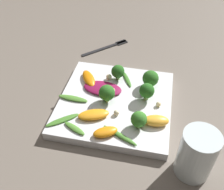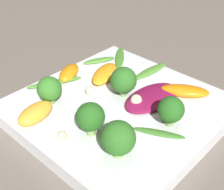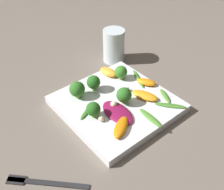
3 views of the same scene
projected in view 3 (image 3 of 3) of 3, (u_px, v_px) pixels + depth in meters
name	position (u px, v px, depth m)	size (l,w,h in m)	color
ground_plane	(116.00, 107.00, 0.72)	(2.40, 2.40, 0.00)	#6B6056
plate	(116.00, 104.00, 0.71)	(0.28, 0.28, 0.02)	white
drinking_glass	(114.00, 46.00, 0.87)	(0.07, 0.07, 0.11)	silver
fork	(38.00, 182.00, 0.54)	(0.13, 0.14, 0.01)	#262628
radicchio_leaf_0	(117.00, 112.00, 0.66)	(0.06, 0.11, 0.01)	maroon
orange_segment_0	(121.00, 127.00, 0.62)	(0.08, 0.06, 0.02)	orange
orange_segment_1	(145.00, 95.00, 0.71)	(0.06, 0.08, 0.01)	orange
orange_segment_2	(108.00, 72.00, 0.79)	(0.04, 0.06, 0.02)	#FCAD33
orange_segment_3	(147.00, 82.00, 0.76)	(0.05, 0.06, 0.02)	orange
broccoli_floret_0	(121.00, 72.00, 0.77)	(0.04, 0.04, 0.04)	#7A9E51
broccoli_floret_1	(94.00, 82.00, 0.72)	(0.04, 0.04, 0.05)	#84AD5B
broccoli_floret_2	(93.00, 109.00, 0.64)	(0.04, 0.04, 0.04)	#7A9E51
broccoli_floret_3	(77.00, 89.00, 0.70)	(0.04, 0.04, 0.05)	#84AD5B
broccoli_floret_4	(124.00, 95.00, 0.68)	(0.04, 0.04, 0.05)	#7A9E51
arugula_sprig_0	(150.00, 118.00, 0.65)	(0.02, 0.08, 0.01)	#518E33
arugula_sprig_1	(138.00, 78.00, 0.78)	(0.05, 0.09, 0.01)	#47842D
arugula_sprig_2	(87.00, 111.00, 0.67)	(0.07, 0.04, 0.00)	#3D7528
arugula_sprig_3	(170.00, 105.00, 0.69)	(0.06, 0.07, 0.01)	#47842D
arugula_sprig_4	(165.00, 96.00, 0.72)	(0.04, 0.06, 0.01)	#518E33
macadamia_nut_0	(92.00, 80.00, 0.77)	(0.01, 0.01, 0.01)	beige
macadamia_nut_1	(101.00, 118.00, 0.64)	(0.02, 0.02, 0.02)	beige
macadamia_nut_2	(114.00, 104.00, 0.68)	(0.02, 0.02, 0.02)	beige
macadamia_nut_3	(127.00, 89.00, 0.73)	(0.01, 0.01, 0.01)	beige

